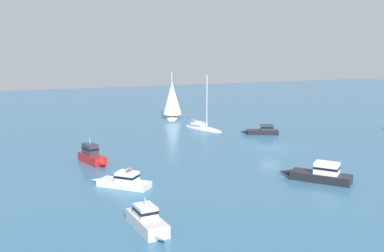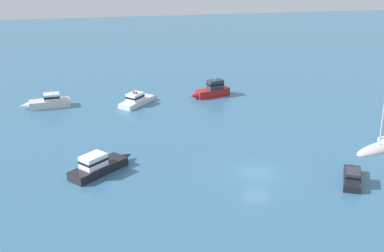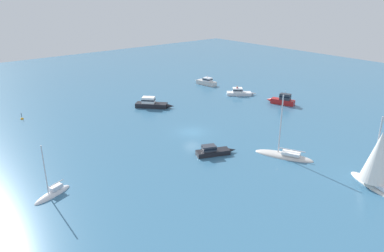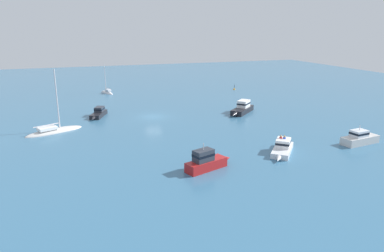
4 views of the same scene
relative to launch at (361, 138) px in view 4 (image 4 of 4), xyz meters
The scene contains 9 objects.
ground_plane 29.98m from the launch, 135.52° to the right, with size 160.00×160.00×0.00m, color teal.
launch is the anchor object (origin of this frame).
motor_cruiser 10.92m from the launch, 91.54° to the right, with size 5.59×5.04×1.91m.
sailboat 51.70m from the launch, 150.28° to the right, with size 4.77×2.69×6.60m.
sailboat_1 39.65m from the launch, 116.07° to the right, with size 5.13×7.98×8.95m.
motor_cruiser_1 38.02m from the launch, 129.99° to the right, with size 5.61×3.16×1.42m.
motor_cruiser_2 20.77m from the launch, 86.10° to the right, with size 2.97×5.58×2.83m.
motor_cruiser_3 20.27m from the launch, 161.60° to the right, with size 5.98×6.32×2.00m.
channel_buoy 40.26m from the launch, behind, with size 0.53×0.53×1.38m.
Camera 4 is at (53.61, -12.02, 13.75)m, focal length 33.22 mm.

